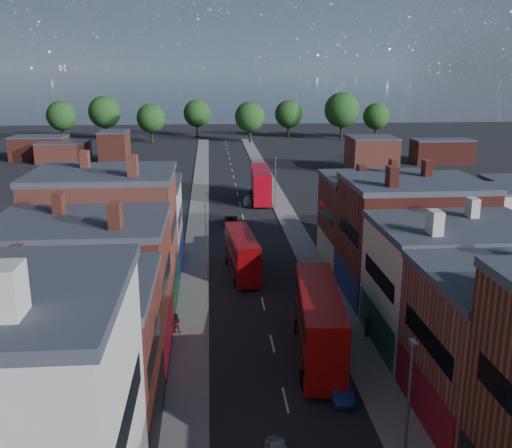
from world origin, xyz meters
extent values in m
cube|color=gray|center=(-6.50, 50.00, 0.06)|extent=(3.00, 200.00, 0.12)
cube|color=gray|center=(6.50, 50.00, 0.06)|extent=(3.00, 200.00, 0.12)
cube|color=maroon|center=(-14.00, 0.00, 6.50)|extent=(12.00, 80.00, 12.99)
cylinder|color=slate|center=(5.20, 0.00, 4.00)|extent=(0.16, 0.16, 8.00)
cube|color=slate|center=(5.20, 0.00, 8.00)|extent=(0.25, 0.70, 0.25)
cylinder|color=slate|center=(-5.20, 30.00, 4.00)|extent=(0.16, 0.16, 8.00)
cube|color=slate|center=(-5.20, 30.00, 8.00)|extent=(0.25, 0.70, 0.25)
cylinder|color=slate|center=(5.20, 60.00, 4.00)|extent=(0.16, 0.16, 8.00)
cube|color=slate|center=(5.20, 60.00, 8.00)|extent=(0.25, 0.70, 0.25)
cube|color=#A3090E|center=(-1.50, 31.88, 2.38)|extent=(3.26, 10.45, 4.11)
cube|color=black|center=(-1.50, 31.88, 1.59)|extent=(3.24, 9.63, 0.84)
cube|color=black|center=(-1.50, 31.88, 3.36)|extent=(3.24, 9.63, 0.84)
cylinder|color=black|center=(-2.36, 28.50, 0.47)|extent=(0.36, 0.96, 0.93)
cylinder|color=black|center=(-0.04, 28.71, 0.47)|extent=(0.36, 0.96, 0.93)
cylinder|color=black|center=(-2.96, 35.05, 0.47)|extent=(0.36, 0.96, 0.93)
cylinder|color=black|center=(-0.64, 35.26, 0.47)|extent=(0.36, 0.96, 0.93)
cube|color=#A00B09|center=(3.20, 13.57, 2.89)|extent=(4.04, 12.68, 4.98)
cube|color=black|center=(3.20, 13.57, 1.93)|extent=(4.00, 11.69, 1.02)
cube|color=black|center=(3.20, 13.57, 4.08)|extent=(4.00, 11.69, 1.02)
cylinder|color=black|center=(1.40, 9.74, 0.57)|extent=(0.45, 1.16, 1.13)
cylinder|color=black|center=(4.21, 9.47, 0.57)|extent=(0.45, 1.16, 1.13)
cylinder|color=black|center=(2.18, 17.68, 0.57)|extent=(0.45, 1.16, 1.13)
cylinder|color=black|center=(5.00, 17.40, 0.57)|extent=(0.45, 1.16, 1.13)
cube|color=#B20717|center=(3.50, 66.11, 2.86)|extent=(3.21, 12.42, 4.93)
cube|color=black|center=(3.50, 66.11, 1.91)|extent=(3.23, 11.43, 1.01)
cube|color=black|center=(3.50, 66.11, 4.04)|extent=(3.23, 11.43, 1.01)
cylinder|color=black|center=(1.97, 62.22, 0.56)|extent=(0.37, 1.13, 1.12)
cylinder|color=black|center=(4.77, 62.12, 0.56)|extent=(0.37, 1.13, 1.12)
cylinder|color=black|center=(2.23, 70.10, 0.56)|extent=(0.37, 1.13, 1.12)
cylinder|color=black|center=(5.03, 70.01, 0.56)|extent=(0.37, 1.13, 1.12)
imported|color=navy|center=(3.66, 8.29, 0.67)|extent=(1.65, 4.17, 1.35)
imported|color=black|center=(-1.93, 51.86, 0.56)|extent=(2.04, 4.08, 1.11)
imported|color=silver|center=(1.27, 64.09, 0.53)|extent=(1.75, 3.76, 1.06)
imported|color=#3E2118|center=(-7.70, 18.42, 0.96)|extent=(0.86, 0.55, 1.67)
imported|color=#58554B|center=(7.70, 16.47, 0.98)|extent=(0.52, 1.04, 1.72)
camera|label=1|loc=(-4.60, -24.81, 21.11)|focal=40.00mm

